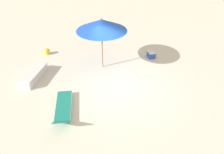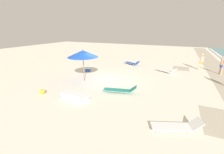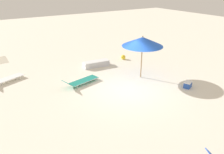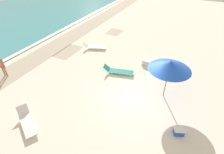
# 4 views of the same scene
# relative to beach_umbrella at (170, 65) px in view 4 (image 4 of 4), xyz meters

# --- Properties ---
(ground_plane) EXTENTS (60.00, 60.00, 0.16)m
(ground_plane) POSITION_rel_beach_umbrella_xyz_m (-0.92, 1.67, -2.37)
(ground_plane) COLOR silver
(beach_umbrella) EXTENTS (2.46, 2.46, 2.63)m
(beach_umbrella) POSITION_rel_beach_umbrella_xyz_m (0.00, 0.00, 0.00)
(beach_umbrella) COLOR #9E7547
(beach_umbrella) RESTS_ON ground_plane
(lounger_stack) EXTENTS (0.79, 1.97, 0.41)m
(lounger_stack) POSITION_rel_beach_umbrella_xyz_m (3.16, 1.47, -2.08)
(lounger_stack) COLOR white
(lounger_stack) RESTS_ON ground_plane
(sun_lounger_under_umbrella) EXTENTS (1.56, 2.10, 0.60)m
(sun_lounger_under_umbrella) POSITION_rel_beach_umbrella_xyz_m (-5.41, 6.06, -2.07)
(sun_lounger_under_umbrella) COLOR white
(sun_lounger_under_umbrella) RESTS_ON ground_plane
(sun_lounger_beside_umbrella) EXTENTS (1.31, 2.16, 0.54)m
(sun_lounger_beside_umbrella) POSITION_rel_beach_umbrella_xyz_m (3.78, 7.29, -2.08)
(sun_lounger_beside_umbrella) COLOR white
(sun_lounger_beside_umbrella) RESTS_ON ground_plane
(sun_lounger_near_water_left) EXTENTS (1.10, 2.33, 0.54)m
(sun_lounger_near_water_left) POSITION_rel_beach_umbrella_xyz_m (1.06, 3.63, -2.08)
(sun_lounger_near_water_left) COLOR #1E8475
(sun_lounger_near_water_left) RESTS_ON ground_plane
(beachgoer_shoreline_child) EXTENTS (0.27, 0.44, 1.76)m
(beachgoer_shoreline_child) POSITION_rel_beach_umbrella_xyz_m (-2.85, 10.98, -1.29)
(beachgoer_shoreline_child) COLOR #A37A5B
(beachgoer_shoreline_child) RESTS_ON ground_plane
(beach_ball) EXTENTS (0.35, 0.35, 0.35)m
(beach_ball) POSITION_rel_beach_umbrella_xyz_m (3.41, -1.05, -2.11)
(beach_ball) COLOR yellow
(beach_ball) RESTS_ON ground_plane
(cooler_box) EXTENTS (0.51, 0.59, 0.37)m
(cooler_box) POSITION_rel_beach_umbrella_xyz_m (-2.58, -1.32, -2.10)
(cooler_box) COLOR blue
(cooler_box) RESTS_ON ground_plane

